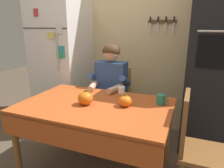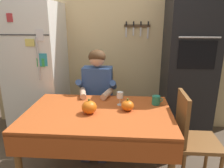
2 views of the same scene
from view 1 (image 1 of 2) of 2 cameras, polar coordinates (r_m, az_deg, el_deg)
back_wall_assembly at (r=2.97m, az=7.01°, el=12.90°), size 3.70×0.13×2.60m
refrigerator at (r=3.09m, az=-13.52°, el=5.22°), size 0.68×0.71×1.80m
wall_oven at (r=2.56m, az=26.86°, el=5.23°), size 0.60×0.64×2.10m
dining_table at (r=1.96m, az=-4.85°, el=-8.03°), size 1.40×0.90×0.74m
chair_behind_person at (r=2.72m, az=0.83°, el=-4.26°), size 0.40×0.40×0.93m
seated_person at (r=2.48m, az=-0.71°, el=-0.75°), size 0.47×0.55×1.25m
chair_right_side at (r=1.90m, az=22.18°, el=-15.01°), size 0.40×0.40×0.93m
coffee_mug at (r=1.97m, az=13.48°, el=-4.22°), size 0.11×0.08×0.09m
wine_glass at (r=1.99m, az=2.69°, el=-1.88°), size 0.07×0.07×0.14m
pumpkin_large at (r=1.87m, az=3.67°, el=-4.76°), size 0.12×0.12×0.12m
pumpkin_medium at (r=1.92m, az=-7.42°, el=-3.94°), size 0.14×0.14×0.15m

